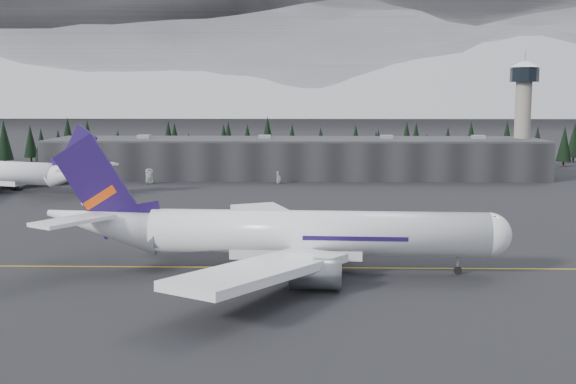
{
  "coord_description": "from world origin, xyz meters",
  "views": [
    {
      "loc": [
        2.97,
        -112.31,
        26.9
      ],
      "look_at": [
        0.0,
        20.0,
        9.0
      ],
      "focal_mm": 45.0,
      "sensor_mm": 36.0,
      "label": 1
    }
  ],
  "objects_px": {
    "gse_vehicle_a": "(149,182)",
    "control_tower": "(523,105)",
    "jet_main": "(277,233)",
    "gse_vehicle_b": "(279,181)",
    "terminal": "(295,158)",
    "jet_parked": "(1,173)"
  },
  "relations": [
    {
      "from": "gse_vehicle_a",
      "to": "jet_main",
      "type": "bearing_deg",
      "value": -80.18
    },
    {
      "from": "control_tower",
      "to": "gse_vehicle_b",
      "type": "bearing_deg",
      "value": -164.24
    },
    {
      "from": "control_tower",
      "to": "gse_vehicle_b",
      "type": "height_order",
      "value": "control_tower"
    },
    {
      "from": "jet_main",
      "to": "gse_vehicle_a",
      "type": "height_order",
      "value": "jet_main"
    },
    {
      "from": "jet_main",
      "to": "jet_parked",
      "type": "relative_size",
      "value": 1.12
    },
    {
      "from": "terminal",
      "to": "jet_main",
      "type": "distance_m",
      "value": 129.11
    },
    {
      "from": "terminal",
      "to": "gse_vehicle_b",
      "type": "xyz_separation_m",
      "value": [
        -4.78,
        -19.52,
        -5.65
      ]
    },
    {
      "from": "jet_parked",
      "to": "control_tower",
      "type": "bearing_deg",
      "value": -146.05
    },
    {
      "from": "control_tower",
      "to": "gse_vehicle_a",
      "type": "distance_m",
      "value": 123.53
    },
    {
      "from": "gse_vehicle_a",
      "to": "control_tower",
      "type": "bearing_deg",
      "value": -0.46
    },
    {
      "from": "control_tower",
      "to": "jet_main",
      "type": "height_order",
      "value": "control_tower"
    },
    {
      "from": "jet_main",
      "to": "jet_parked",
      "type": "xyz_separation_m",
      "value": [
        -80.04,
        88.7,
        -0.49
      ]
    },
    {
      "from": "jet_main",
      "to": "jet_parked",
      "type": "bearing_deg",
      "value": 134.95
    },
    {
      "from": "jet_parked",
      "to": "gse_vehicle_b",
      "type": "height_order",
      "value": "jet_parked"
    },
    {
      "from": "gse_vehicle_b",
      "to": "jet_parked",
      "type": "bearing_deg",
      "value": -73.54
    },
    {
      "from": "jet_main",
      "to": "terminal",
      "type": "bearing_deg",
      "value": 92.37
    },
    {
      "from": "terminal",
      "to": "jet_parked",
      "type": "bearing_deg",
      "value": -153.54
    },
    {
      "from": "gse_vehicle_a",
      "to": "jet_parked",
      "type": "bearing_deg",
      "value": -164.05
    },
    {
      "from": "control_tower",
      "to": "jet_parked",
      "type": "distance_m",
      "value": 163.1
    },
    {
      "from": "gse_vehicle_a",
      "to": "gse_vehicle_b",
      "type": "xyz_separation_m",
      "value": [
        39.26,
        1.35,
        0.01
      ]
    },
    {
      "from": "jet_main",
      "to": "gse_vehicle_b",
      "type": "xyz_separation_m",
      "value": [
        -3.63,
        109.58,
        -5.29
      ]
    },
    {
      "from": "gse_vehicle_a",
      "to": "gse_vehicle_b",
      "type": "bearing_deg",
      "value": -9.83
    }
  ]
}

